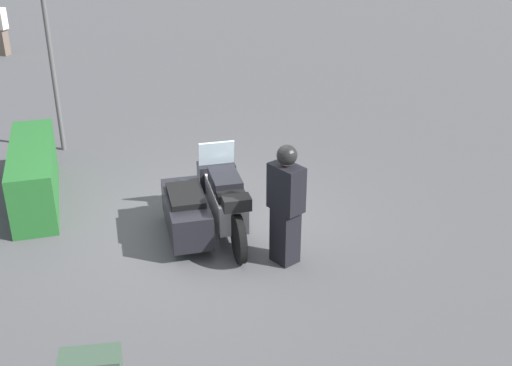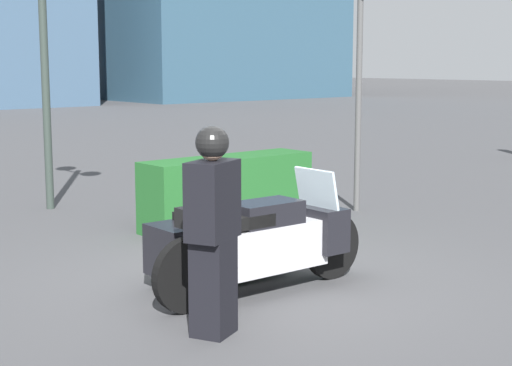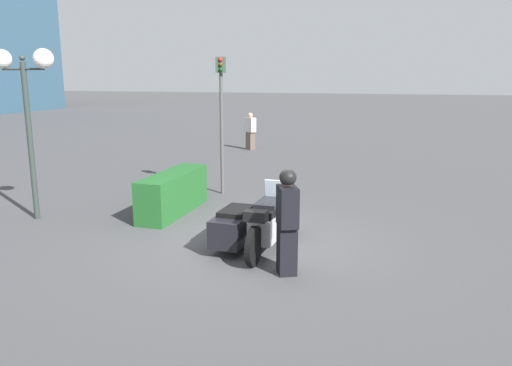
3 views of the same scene
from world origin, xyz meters
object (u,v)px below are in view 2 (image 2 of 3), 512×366
object	(u,v)px
hedge_bush_curbside	(228,191)
traffic_light_near	(359,53)
officer_rider	(213,226)
twin_lamp_post	(42,6)
police_motorcycle	(248,240)

from	to	relation	value
hedge_bush_curbside	traffic_light_near	distance (m)	2.86
officer_rider	twin_lamp_post	world-z (taller)	twin_lamp_post
officer_rider	twin_lamp_post	bearing A→B (deg)	141.23
twin_lamp_post	officer_rider	bearing A→B (deg)	-104.19
officer_rider	hedge_bush_curbside	size ratio (longest dim) A/B	0.68
hedge_bush_curbside	officer_rider	bearing A→B (deg)	-130.36
police_motorcycle	officer_rider	world-z (taller)	officer_rider
twin_lamp_post	hedge_bush_curbside	bearing A→B (deg)	-64.55
twin_lamp_post	traffic_light_near	xyz separation A→B (m)	(3.41, -3.18, -0.69)
twin_lamp_post	traffic_light_near	distance (m)	4.72
officer_rider	hedge_bush_curbside	xyz separation A→B (m)	(2.84, 3.34, -0.44)
police_motorcycle	twin_lamp_post	distance (m)	5.81
hedge_bush_curbside	police_motorcycle	bearing A→B (deg)	-124.96
police_motorcycle	hedge_bush_curbside	size ratio (longest dim) A/B	0.97
officer_rider	twin_lamp_post	size ratio (longest dim) A/B	0.47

